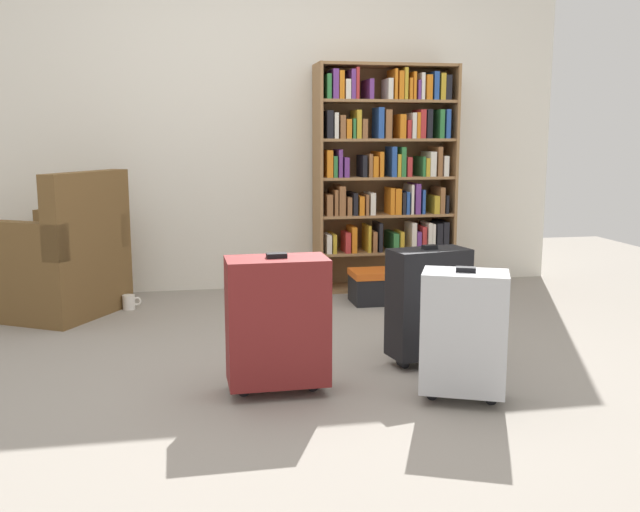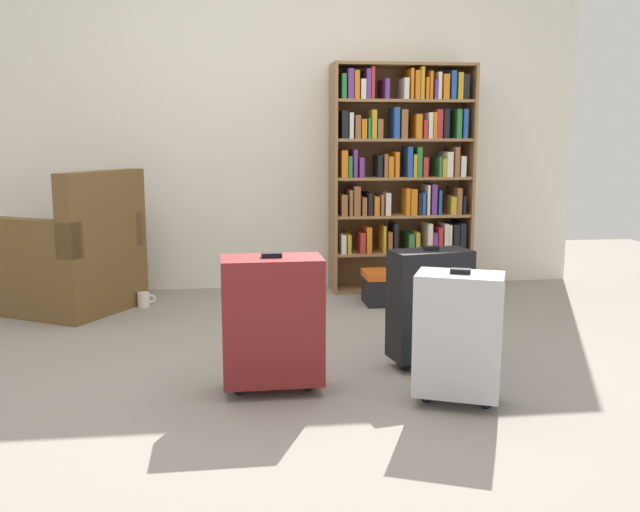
{
  "view_description": "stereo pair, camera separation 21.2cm",
  "coord_description": "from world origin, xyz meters",
  "px_view_note": "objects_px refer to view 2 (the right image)",
  "views": [
    {
      "loc": [
        -0.5,
        -3.17,
        1.12
      ],
      "look_at": [
        0.12,
        0.12,
        0.55
      ],
      "focal_mm": 40.1,
      "sensor_mm": 36.0,
      "label": 1
    },
    {
      "loc": [
        -0.29,
        -3.2,
        1.12
      ],
      "look_at": [
        0.12,
        0.12,
        0.55
      ],
      "focal_mm": 40.1,
      "sensor_mm": 36.0,
      "label": 2
    }
  ],
  "objects_px": {
    "mug": "(144,299)",
    "bookshelf": "(402,169)",
    "suitcase_black": "(430,304)",
    "suitcase_dark_red": "(272,320)",
    "suitcase_silver": "(458,334)",
    "storage_box": "(400,286)",
    "armchair": "(74,261)"
  },
  "relations": [
    {
      "from": "mug",
      "to": "bookshelf",
      "type": "bearing_deg",
      "value": 10.75
    },
    {
      "from": "suitcase_black",
      "to": "suitcase_dark_red",
      "type": "height_order",
      "value": "suitcase_dark_red"
    },
    {
      "from": "suitcase_silver",
      "to": "storage_box",
      "type": "bearing_deg",
      "value": 83.95
    },
    {
      "from": "storage_box",
      "to": "suitcase_dark_red",
      "type": "bearing_deg",
      "value": -121.12
    },
    {
      "from": "armchair",
      "to": "storage_box",
      "type": "distance_m",
      "value": 2.14
    },
    {
      "from": "mug",
      "to": "storage_box",
      "type": "height_order",
      "value": "storage_box"
    },
    {
      "from": "armchair",
      "to": "mug",
      "type": "xyz_separation_m",
      "value": [
        0.42,
        0.02,
        -0.27
      ]
    },
    {
      "from": "storage_box",
      "to": "suitcase_dark_red",
      "type": "relative_size",
      "value": 0.79
    },
    {
      "from": "storage_box",
      "to": "suitcase_dark_red",
      "type": "distance_m",
      "value": 1.85
    },
    {
      "from": "bookshelf",
      "to": "mug",
      "type": "distance_m",
      "value": 2.02
    },
    {
      "from": "armchair",
      "to": "bookshelf",
      "type": "bearing_deg",
      "value": 9.35
    },
    {
      "from": "bookshelf",
      "to": "suitcase_black",
      "type": "xyz_separation_m",
      "value": [
        -0.28,
        -1.77,
        -0.57
      ]
    },
    {
      "from": "suitcase_dark_red",
      "to": "armchair",
      "type": "bearing_deg",
      "value": 125.36
    },
    {
      "from": "bookshelf",
      "to": "storage_box",
      "type": "height_order",
      "value": "bookshelf"
    },
    {
      "from": "bookshelf",
      "to": "suitcase_black",
      "type": "distance_m",
      "value": 1.88
    },
    {
      "from": "mug",
      "to": "suitcase_black",
      "type": "xyz_separation_m",
      "value": [
        1.53,
        -1.43,
        0.26
      ]
    },
    {
      "from": "mug",
      "to": "storage_box",
      "type": "distance_m",
      "value": 1.71
    },
    {
      "from": "armchair",
      "to": "mug",
      "type": "bearing_deg",
      "value": 3.3
    },
    {
      "from": "mug",
      "to": "suitcase_dark_red",
      "type": "bearing_deg",
      "value": -65.91
    },
    {
      "from": "storage_box",
      "to": "suitcase_silver",
      "type": "relative_size",
      "value": 0.85
    },
    {
      "from": "bookshelf",
      "to": "suitcase_silver",
      "type": "relative_size",
      "value": 2.77
    },
    {
      "from": "suitcase_silver",
      "to": "suitcase_dark_red",
      "type": "relative_size",
      "value": 0.93
    },
    {
      "from": "storage_box",
      "to": "armchair",
      "type": "bearing_deg",
      "value": 177.65
    },
    {
      "from": "mug",
      "to": "storage_box",
      "type": "xyz_separation_m",
      "value": [
        1.7,
        -0.11,
        0.07
      ]
    },
    {
      "from": "storage_box",
      "to": "bookshelf",
      "type": "bearing_deg",
      "value": 77.16
    },
    {
      "from": "suitcase_black",
      "to": "mug",
      "type": "bearing_deg",
      "value": 136.89
    },
    {
      "from": "storage_box",
      "to": "suitcase_black",
      "type": "distance_m",
      "value": 1.34
    },
    {
      "from": "mug",
      "to": "storage_box",
      "type": "relative_size",
      "value": 0.24
    },
    {
      "from": "bookshelf",
      "to": "armchair",
      "type": "height_order",
      "value": "bookshelf"
    },
    {
      "from": "suitcase_black",
      "to": "storage_box",
      "type": "bearing_deg",
      "value": 82.44
    },
    {
      "from": "suitcase_silver",
      "to": "suitcase_black",
      "type": "height_order",
      "value": "suitcase_black"
    },
    {
      "from": "bookshelf",
      "to": "mug",
      "type": "xyz_separation_m",
      "value": [
        -1.81,
        -0.34,
        -0.83
      ]
    }
  ]
}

